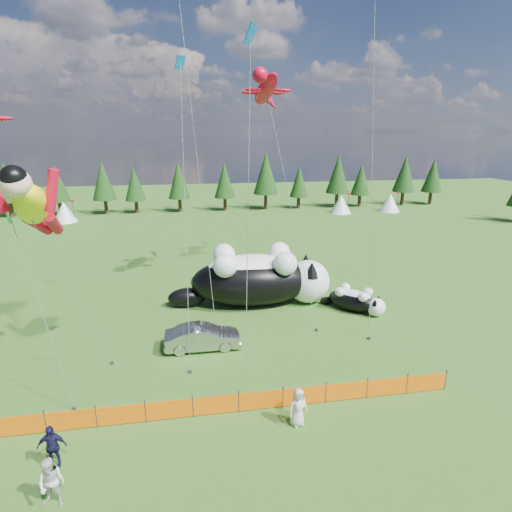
{
  "coord_description": "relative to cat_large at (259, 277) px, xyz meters",
  "views": [
    {
      "loc": [
        -0.64,
        -17.83,
        11.91
      ],
      "look_at": [
        2.92,
        4.0,
        5.04
      ],
      "focal_mm": 28.0,
      "sensor_mm": 36.0,
      "label": 1
    }
  ],
  "objects": [
    {
      "name": "ground",
      "position": [
        -3.9,
        -8.53,
        -2.0
      ],
      "size": [
        160.0,
        160.0,
        0.0
      ],
      "primitive_type": "plane",
      "color": "#183B0A",
      "rests_on": "ground"
    },
    {
      "name": "safety_fence",
      "position": [
        -3.9,
        -11.53,
        -1.5
      ],
      "size": [
        22.06,
        0.06,
        1.1
      ],
      "color": "#262626",
      "rests_on": "ground"
    },
    {
      "name": "tree_line",
      "position": [
        -3.9,
        36.47,
        2.0
      ],
      "size": [
        90.0,
        4.0,
        8.0
      ],
      "primitive_type": null,
      "color": "black",
      "rests_on": "ground"
    },
    {
      "name": "festival_tents",
      "position": [
        7.1,
        31.47,
        -0.6
      ],
      "size": [
        50.0,
        3.2,
        2.8
      ],
      "primitive_type": null,
      "color": "white",
      "rests_on": "ground"
    },
    {
      "name": "cat_large",
      "position": [
        0.0,
        0.0,
        0.0
      ],
      "size": [
        11.67,
        4.55,
        4.21
      ],
      "rotation": [
        0.0,
        0.0,
        -0.06
      ],
      "color": "black",
      "rests_on": "ground"
    },
    {
      "name": "cat_small",
      "position": [
        6.38,
        -2.35,
        -1.19
      ],
      "size": [
        3.82,
        3.64,
        1.7
      ],
      "rotation": [
        0.0,
        0.0,
        -0.74
      ],
      "color": "black",
      "rests_on": "ground"
    },
    {
      "name": "car",
      "position": [
        -4.27,
        -5.75,
        -1.29
      ],
      "size": [
        4.31,
        1.5,
        1.42
      ],
      "primitive_type": "imported",
      "rotation": [
        0.0,
        0.0,
        1.57
      ],
      "color": "#ADADB2",
      "rests_on": "ground"
    },
    {
      "name": "spectator_b",
      "position": [
        -9.51,
        -15.15,
        -1.08
      ],
      "size": [
        0.98,
        0.69,
        1.85
      ],
      "primitive_type": "imported",
      "rotation": [
        0.0,
        0.0,
        -0.19
      ],
      "color": "silver",
      "rests_on": "ground"
    },
    {
      "name": "spectator_c",
      "position": [
        -10.02,
        -13.42,
        -1.11
      ],
      "size": [
        1.04,
        0.54,
        1.77
      ],
      "primitive_type": "imported",
      "rotation": [
        0.0,
        0.0,
        -0.01
      ],
      "color": "#121233",
      "rests_on": "ground"
    },
    {
      "name": "spectator_e",
      "position": [
        -0.52,
        -12.73,
        -1.13
      ],
      "size": [
        0.97,
        0.77,
        1.75
      ],
      "primitive_type": "imported",
      "rotation": [
        0.0,
        0.0,
        0.27
      ],
      "color": "silver",
      "rests_on": "ground"
    },
    {
      "name": "superhero_kite",
      "position": [
        -11.39,
        -7.83,
        6.88
      ],
      "size": [
        5.49,
        5.73,
        11.11
      ],
      "color": "#F7F00D",
      "rests_on": "ground"
    },
    {
      "name": "gecko_kite",
      "position": [
        1.05,
        3.6,
        12.79
      ],
      "size": [
        3.8,
        11.95,
        17.15
      ],
      "color": "red",
      "rests_on": "ground"
    },
    {
      "name": "diamond_kite_a",
      "position": [
        -4.8,
        -1.16,
        13.04
      ],
      "size": [
        0.98,
        7.8,
        17.23
      ],
      "color": "#0B5CB1",
      "rests_on": "ground"
    },
    {
      "name": "diamond_kite_c",
      "position": [
        -2.03,
        -9.61,
        12.78
      ],
      "size": [
        1.04,
        2.5,
        16.26
      ],
      "color": "#0B5CB1",
      "rests_on": "ground"
    },
    {
      "name": "diamond_kite_d",
      "position": [
        -4.63,
        2.62,
        17.02
      ],
      "size": [
        1.69,
        7.17,
        21.54
      ],
      "color": "#0D8A9F",
      "rests_on": "ground"
    }
  ]
}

